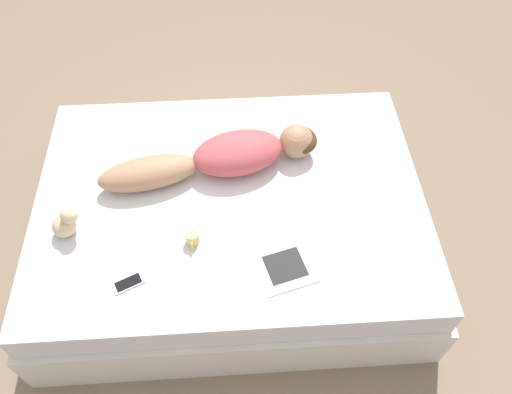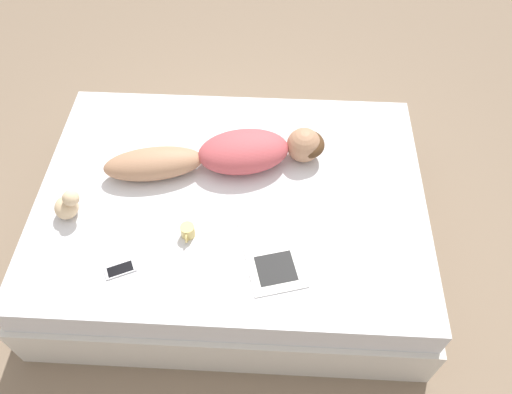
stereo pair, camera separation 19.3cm
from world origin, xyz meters
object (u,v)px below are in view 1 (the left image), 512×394
at_px(open_magazine, 276,246).
at_px(cell_phone, 128,283).
at_px(coffee_mug, 192,238).
at_px(person, 223,156).

xyz_separation_m(open_magazine, cell_phone, (0.17, -0.76, 0.00)).
distance_m(coffee_mug, cell_phone, 0.39).
bearing_deg(cell_phone, person, 121.46).
bearing_deg(open_magazine, person, -170.49).
height_order(open_magazine, cell_phone, same).
relative_size(open_magazine, cell_phone, 3.49).
xyz_separation_m(coffee_mug, cell_phone, (0.23, -0.32, -0.03)).
height_order(person, coffee_mug, person).
relative_size(open_magazine, coffee_mug, 5.50).
xyz_separation_m(open_magazine, coffee_mug, (-0.06, -0.44, 0.04)).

